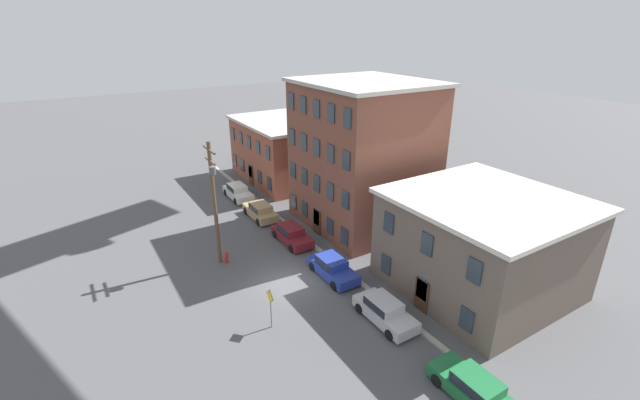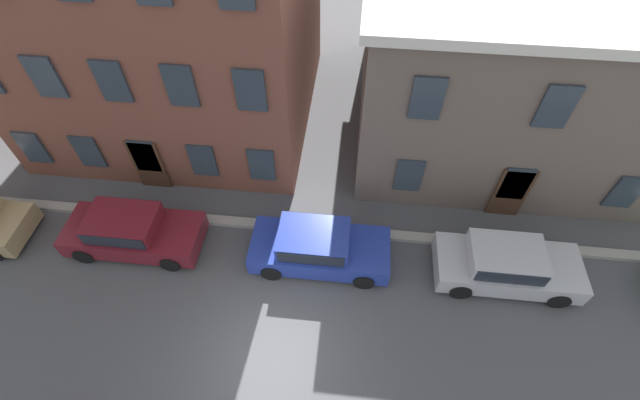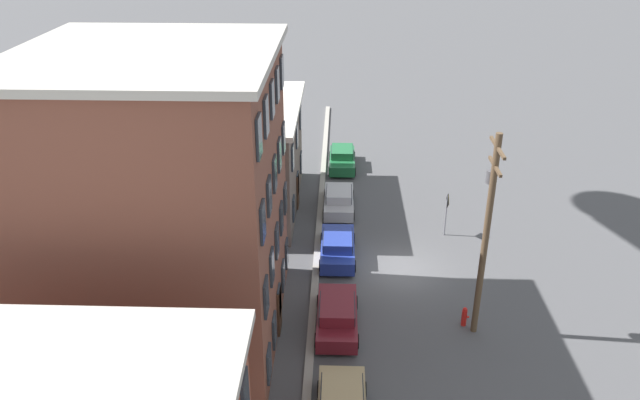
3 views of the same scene
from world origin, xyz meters
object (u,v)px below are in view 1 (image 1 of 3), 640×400
at_px(car_tan, 260,211).
at_px(caution_sign, 270,302).
at_px(car_maroon, 292,234).
at_px(car_blue, 332,267).
at_px(car_silver, 385,310).
at_px(utility_pole, 214,198).
at_px(car_green, 474,387).
at_px(fire_hydrant, 227,257).
at_px(car_white, 238,191).

bearing_deg(car_tan, caution_sign, -22.09).
relative_size(car_maroon, car_blue, 1.00).
distance_m(car_silver, utility_pole, 14.23).
relative_size(car_maroon, car_green, 1.00).
xyz_separation_m(car_silver, caution_sign, (-3.06, -6.18, 1.03)).
height_order(car_maroon, caution_sign, caution_sign).
distance_m(car_blue, car_silver, 5.85).
bearing_deg(car_tan, fire_hydrant, -42.38).
bearing_deg(caution_sign, utility_pole, -179.87).
bearing_deg(caution_sign, fire_hydrant, 177.54).
xyz_separation_m(car_maroon, car_silver, (12.00, -0.01, 0.00)).
distance_m(car_tan, car_green, 24.66).
height_order(car_silver, caution_sign, caution_sign).
distance_m(car_blue, utility_pole, 9.85).
xyz_separation_m(car_blue, fire_hydrant, (-5.76, -5.84, -0.27)).
xyz_separation_m(car_tan, fire_hydrant, (6.13, -5.59, -0.27)).
bearing_deg(car_silver, caution_sign, -116.37).
relative_size(utility_pole, fire_hydrant, 9.87).
distance_m(car_blue, car_green, 12.78).
relative_size(car_tan, car_green, 1.00).
relative_size(car_maroon, utility_pole, 0.46).
height_order(car_tan, utility_pole, utility_pole).
distance_m(car_white, car_tan, 5.80).
relative_size(car_green, caution_sign, 1.65).
relative_size(car_silver, utility_pole, 0.46).
relative_size(car_white, car_tan, 1.00).
bearing_deg(car_blue, car_green, -1.02).
xyz_separation_m(car_green, caution_sign, (-9.98, -5.98, 1.03)).
bearing_deg(car_white, car_silver, 0.39).
xyz_separation_m(car_white, car_maroon, (11.54, 0.17, 0.00)).
height_order(car_silver, fire_hydrant, car_silver).
distance_m(car_blue, fire_hydrant, 8.21).
relative_size(car_tan, fire_hydrant, 4.58).
height_order(car_tan, car_silver, same).
bearing_deg(car_tan, car_maroon, 2.24).
xyz_separation_m(car_maroon, utility_pole, (0.03, -6.20, 4.57)).
xyz_separation_m(car_green, utility_pole, (-18.89, -6.00, 4.57)).
height_order(car_blue, car_green, same).
height_order(car_silver, car_green, same).
xyz_separation_m(car_white, fire_hydrant, (11.93, -5.65, -0.27)).
distance_m(car_maroon, car_green, 18.93).
bearing_deg(car_maroon, fire_hydrant, -86.17).
xyz_separation_m(car_tan, car_silver, (17.74, 0.22, 0.00)).
xyz_separation_m(car_white, car_blue, (17.69, 0.19, 0.00)).
bearing_deg(car_green, car_silver, 178.36).
xyz_separation_m(car_silver, utility_pole, (-11.97, -6.20, 4.57)).
bearing_deg(car_maroon, caution_sign, -34.67).
distance_m(car_white, car_blue, 17.69).
xyz_separation_m(car_tan, car_maroon, (5.74, 0.22, 0.00)).
bearing_deg(car_tan, car_green, 0.04).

